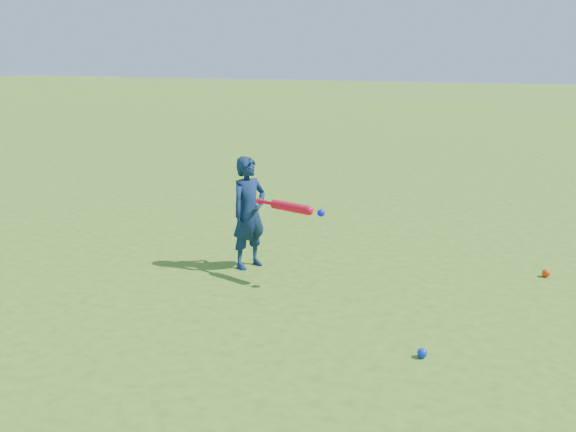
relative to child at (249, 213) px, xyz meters
The scene contains 5 objects.
ground 0.66m from the child, 151.54° to the left, with size 80.00×80.00×0.00m, color #3B6919.
child is the anchor object (origin of this frame).
ground_ball_red 2.93m from the child, 15.29° to the left, with size 0.08×0.08×0.08m, color red.
ground_ball_blue 2.45m from the child, 34.55° to the right, with size 0.07×0.07×0.07m, color #0B2CCB.
bat_swing 0.63m from the child, 22.62° to the right, with size 0.76×0.29×0.09m.
Camera 1 is at (2.91, -5.73, 2.11)m, focal length 40.00 mm.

